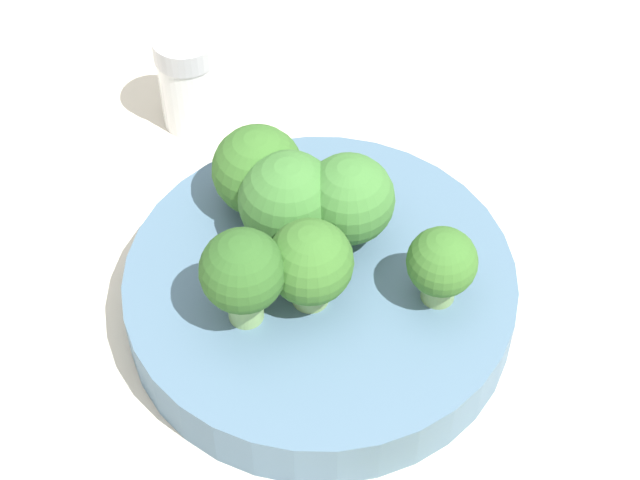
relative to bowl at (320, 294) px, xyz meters
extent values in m
plane|color=beige|center=(0.00, 0.00, -0.02)|extent=(3.00, 3.00, 0.00)
cylinder|color=slate|center=(0.00, 0.00, 0.00)|extent=(0.21, 0.21, 0.03)
cylinder|color=#7A9E5B|center=(-0.02, 0.00, 0.03)|extent=(0.02, 0.02, 0.02)
sphere|color=#386B28|center=(-0.02, 0.00, 0.05)|extent=(0.05, 0.05, 0.05)
cylinder|color=#84AD66|center=(-0.04, 0.03, 0.03)|extent=(0.03, 0.03, 0.03)
sphere|color=#2D5B23|center=(-0.04, 0.03, 0.05)|extent=(0.04, 0.04, 0.04)
cylinder|color=#84AD66|center=(0.02, 0.02, 0.03)|extent=(0.02, 0.02, 0.02)
sphere|color=#3D7533|center=(0.02, 0.02, 0.05)|extent=(0.05, 0.05, 0.05)
cylinder|color=#7A9E5B|center=(0.01, -0.06, 0.03)|extent=(0.02, 0.02, 0.02)
sphere|color=#386B28|center=(0.01, -0.06, 0.05)|extent=(0.04, 0.04, 0.04)
cylinder|color=#8EB770|center=(0.04, 0.05, 0.03)|extent=(0.01, 0.01, 0.02)
sphere|color=#386B28|center=(0.04, 0.05, 0.04)|extent=(0.05, 0.05, 0.05)
cylinder|color=#7A9E5B|center=(0.03, -0.01, 0.03)|extent=(0.02, 0.02, 0.02)
sphere|color=#3D7533|center=(0.03, -0.01, 0.05)|extent=(0.05, 0.05, 0.05)
cylinder|color=silver|center=(0.12, 0.13, 0.01)|extent=(0.04, 0.04, 0.05)
cylinder|color=#B7B7BC|center=(0.12, 0.13, 0.04)|extent=(0.04, 0.04, 0.02)
camera|label=1|loc=(-0.34, -0.11, 0.47)|focal=60.00mm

